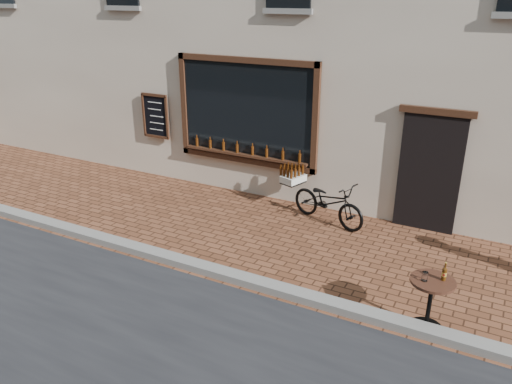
% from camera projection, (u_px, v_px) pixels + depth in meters
% --- Properties ---
extents(ground, '(90.00, 90.00, 0.00)m').
position_uv_depth(ground, '(248.00, 292.00, 7.49)').
color(ground, '#542E1B').
rests_on(ground, ground).
extents(kerb, '(90.00, 0.25, 0.12)m').
position_uv_depth(kerb, '(254.00, 282.00, 7.63)').
color(kerb, slate).
rests_on(kerb, ground).
extents(cargo_bicycle, '(1.99, 1.07, 0.92)m').
position_uv_depth(cargo_bicycle, '(327.00, 201.00, 9.61)').
color(cargo_bicycle, black).
rests_on(cargo_bicycle, ground).
extents(bistro_table, '(0.58, 0.58, 1.00)m').
position_uv_depth(bistro_table, '(431.00, 294.00, 6.49)').
color(bistro_table, black).
rests_on(bistro_table, ground).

